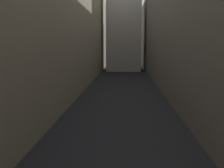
% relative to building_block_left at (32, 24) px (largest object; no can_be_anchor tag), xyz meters
% --- Properties ---
extents(ground_plane, '(264.00, 264.00, 0.00)m').
position_rel_building_block_left_xyz_m(ground_plane, '(13.05, -2.00, -9.60)').
color(ground_plane, black).
extents(building_block_left, '(15.09, 108.00, 19.20)m').
position_rel_building_block_left_xyz_m(building_block_left, '(0.00, 0.00, 0.00)').
color(building_block_left, gray).
rests_on(building_block_left, ground).
extents(building_block_right, '(10.41, 108.00, 18.32)m').
position_rel_building_block_left_xyz_m(building_block_right, '(23.75, 0.00, -0.44)').
color(building_block_right, '#60594F').
rests_on(building_block_right, ground).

